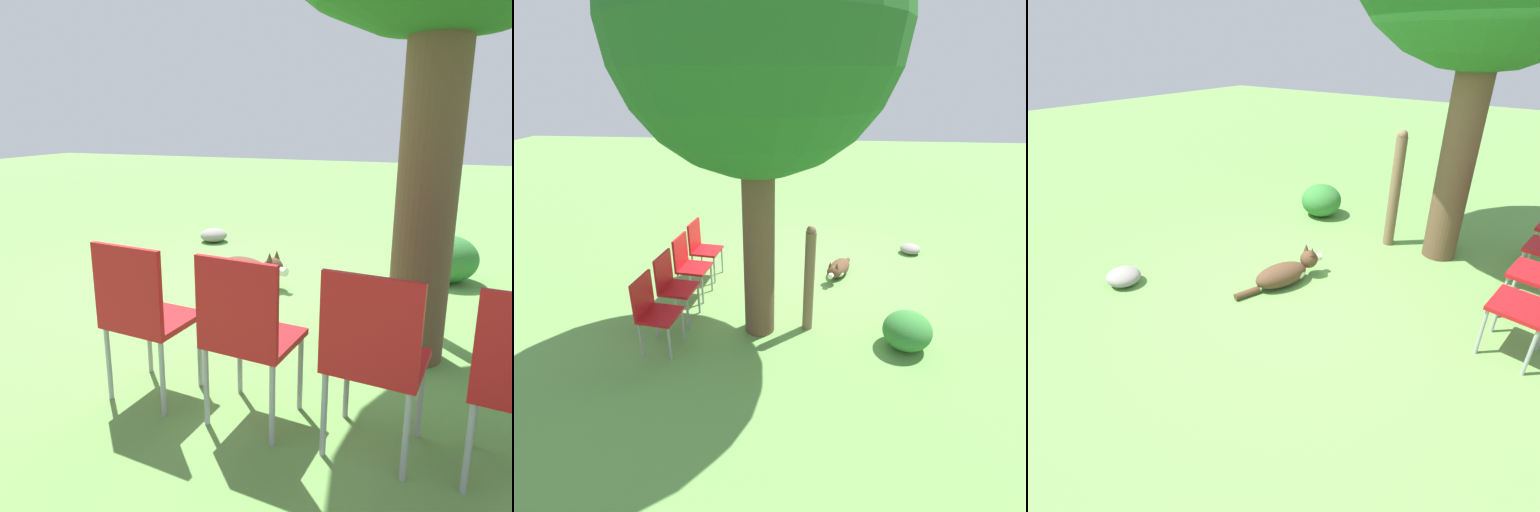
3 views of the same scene
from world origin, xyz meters
The scene contains 10 objects.
ground_plane centered at (0.00, 0.00, 0.00)m, with size 30.00×30.00×0.00m, color #609947.
oak_tree centered at (0.61, 1.53, 3.43)m, with size 2.91×2.91×4.92m.
dog centered at (-0.48, -0.10, 0.13)m, with size 0.49×1.03×0.36m.
fence_post centered at (0.00, 1.44, 0.72)m, with size 0.13×0.13×1.42m.
red_chair_0 centered at (1.73, 0.13, 0.55)m, with size 0.47×0.48×0.94m.
red_chair_1 centered at (1.75, 0.77, 0.55)m, with size 0.47×0.48×0.94m.
red_chair_2 centered at (1.78, 1.40, 0.55)m, with size 0.47×0.48×0.94m.
red_chair_3 centered at (1.81, 2.03, 0.55)m, with size 0.47×0.48×0.94m.
garden_rock centered at (-1.85, -1.16, 0.09)m, with size 0.36×0.35×0.17m.
low_shrub centered at (-1.20, 1.71, 0.23)m, with size 0.58×0.58×0.46m.
Camera 2 is at (0.03, 5.84, 3.03)m, focal length 28.00 mm.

